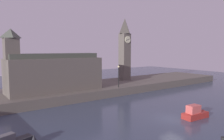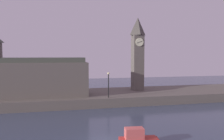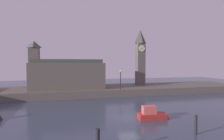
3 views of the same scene
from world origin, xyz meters
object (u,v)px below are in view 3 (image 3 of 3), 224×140
at_px(mooring_post_right, 196,125).
at_px(boat_dinghy_red, 154,114).
at_px(clock_tower, 140,56).
at_px(parliament_hall, 65,74).
at_px(streetlamp, 121,78).

relative_size(mooring_post_right, boat_dinghy_red, 0.45).
distance_m(clock_tower, mooring_post_right, 30.46).
bearing_deg(mooring_post_right, boat_dinghy_red, 106.33).
bearing_deg(clock_tower, parliament_hall, -169.87).
height_order(clock_tower, boat_dinghy_red, clock_tower).
xyz_separation_m(clock_tower, boat_dinghy_red, (-7.65, -23.21, -8.15)).
bearing_deg(boat_dinghy_red, clock_tower, 71.76).
distance_m(parliament_hall, mooring_post_right, 28.67).
distance_m(clock_tower, streetlamp, 11.09).
height_order(mooring_post_right, boat_dinghy_red, mooring_post_right).
relative_size(parliament_hall, streetlamp, 3.85).
height_order(parliament_hall, boat_dinghy_red, parliament_hall).
height_order(streetlamp, mooring_post_right, streetlamp).
bearing_deg(clock_tower, streetlamp, -136.16).
relative_size(clock_tower, mooring_post_right, 7.30).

